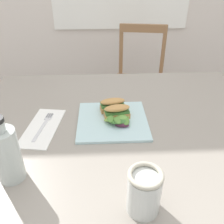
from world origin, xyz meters
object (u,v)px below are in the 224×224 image
object	(u,v)px
plate_lunch	(112,120)
mason_jar_iced_tea	(144,193)
fork_on_napkin	(44,124)
chair_wooden_far	(140,82)
sandwich_half_front	(117,111)
bottle_cold_brew	(7,157)
dining_table	(120,147)
sandwich_half_back	(113,105)

from	to	relation	value
plate_lunch	mason_jar_iced_tea	bearing A→B (deg)	-81.68
fork_on_napkin	chair_wooden_far	bearing A→B (deg)	61.26
fork_on_napkin	mason_jar_iced_tea	distance (m)	0.51
plate_lunch	sandwich_half_front	distance (m)	0.04
fork_on_napkin	bottle_cold_brew	world-z (taller)	bottle_cold_brew
dining_table	bottle_cold_brew	bearing A→B (deg)	-142.77
sandwich_half_front	fork_on_napkin	world-z (taller)	sandwich_half_front
dining_table	sandwich_half_front	world-z (taller)	sandwich_half_front
chair_wooden_far	bottle_cold_brew	world-z (taller)	bottle_cold_brew
chair_wooden_far	sandwich_half_back	distance (m)	1.00
sandwich_half_back	bottle_cold_brew	size ratio (longest dim) A/B	0.51
plate_lunch	sandwich_half_front	size ratio (longest dim) A/B	2.53
plate_lunch	chair_wooden_far	bearing A→B (deg)	74.37
sandwich_half_front	bottle_cold_brew	size ratio (longest dim) A/B	0.51
dining_table	chair_wooden_far	world-z (taller)	chair_wooden_far
chair_wooden_far	fork_on_napkin	size ratio (longest dim) A/B	4.69
sandwich_half_front	mason_jar_iced_tea	distance (m)	0.42
plate_lunch	mason_jar_iced_tea	world-z (taller)	mason_jar_iced_tea
chair_wooden_far	bottle_cold_brew	size ratio (longest dim) A/B	4.11
chair_wooden_far	mason_jar_iced_tea	world-z (taller)	chair_wooden_far
sandwich_half_back	mason_jar_iced_tea	distance (m)	0.48
mason_jar_iced_tea	sandwich_half_back	bearing A→B (deg)	96.68
dining_table	sandwich_half_back	bearing A→B (deg)	106.56
sandwich_half_front	sandwich_half_back	xyz separation A→B (m)	(-0.01, 0.05, 0.00)
plate_lunch	sandwich_half_back	size ratio (longest dim) A/B	2.53
dining_table	chair_wooden_far	xyz separation A→B (m)	(0.24, 0.99, -0.17)
dining_table	plate_lunch	xyz separation A→B (m)	(-0.03, 0.02, 0.12)
bottle_cold_brew	mason_jar_iced_tea	bearing A→B (deg)	-18.67
dining_table	fork_on_napkin	world-z (taller)	fork_on_napkin
dining_table	fork_on_napkin	xyz separation A→B (m)	(-0.30, 0.01, 0.12)
chair_wooden_far	sandwich_half_front	distance (m)	1.05
dining_table	bottle_cold_brew	xyz separation A→B (m)	(-0.34, -0.26, 0.20)
chair_wooden_far	plate_lunch	world-z (taller)	chair_wooden_far
plate_lunch	mason_jar_iced_tea	size ratio (longest dim) A/B	2.17
bottle_cold_brew	chair_wooden_far	bearing A→B (deg)	64.99
chair_wooden_far	sandwich_half_front	bearing A→B (deg)	-104.84
dining_table	sandwich_half_back	distance (m)	0.18
sandwich_half_back	mason_jar_iced_tea	xyz separation A→B (m)	(0.06, -0.47, 0.02)
dining_table	mason_jar_iced_tea	distance (m)	0.42
fork_on_napkin	mason_jar_iced_tea	world-z (taller)	mason_jar_iced_tea
sandwich_half_front	bottle_cold_brew	xyz separation A→B (m)	(-0.33, -0.29, 0.04)
sandwich_half_front	sandwich_half_back	distance (m)	0.06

